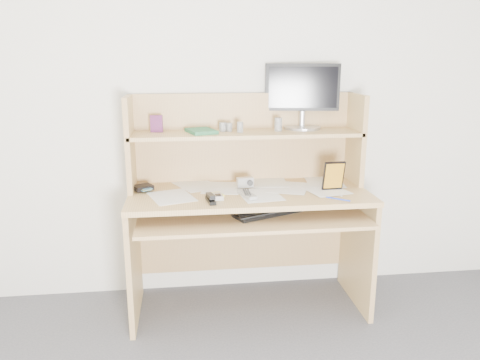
{
  "coord_description": "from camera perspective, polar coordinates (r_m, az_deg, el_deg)",
  "views": [
    {
      "loc": [
        -0.37,
        -1.13,
        1.51
      ],
      "look_at": [
        -0.06,
        1.43,
        0.84
      ],
      "focal_mm": 35.0,
      "sensor_mm": 36.0,
      "label": 1
    }
  ],
  "objects": [
    {
      "name": "blue_pen",
      "position": [
        2.62,
        11.86,
        -2.28
      ],
      "size": [
        0.11,
        0.09,
        0.01
      ],
      "primitive_type": "cylinder",
      "rotation": [
        1.57,
        0.0,
        0.88
      ],
      "color": "blue",
      "rests_on": "paper_clutter"
    },
    {
      "name": "shelf_book",
      "position": [
        2.79,
        -4.75,
        5.96
      ],
      "size": [
        0.2,
        0.23,
        0.02
      ],
      "primitive_type": "cube",
      "rotation": [
        0.0,
        0.0,
        0.3
      ],
      "color": "#2D7242",
      "rests_on": "desk"
    },
    {
      "name": "desk",
      "position": [
        2.83,
        0.89,
        -2.07
      ],
      "size": [
        1.4,
        0.7,
        1.3
      ],
      "color": "tan",
      "rests_on": "floor"
    },
    {
      "name": "monitor",
      "position": [
        2.97,
        7.62,
        10.32
      ],
      "size": [
        0.46,
        0.23,
        0.4
      ],
      "rotation": [
        0.0,
        0.0,
        -0.16
      ],
      "color": "#B3B3B8",
      "rests_on": "desk"
    },
    {
      "name": "card_box",
      "position": [
        2.84,
        -10.14,
        6.77
      ],
      "size": [
        0.07,
        0.03,
        0.1
      ],
      "primitive_type": "cube",
      "rotation": [
        0.0,
        0.0,
        -0.12
      ],
      "color": "maroon",
      "rests_on": "desk"
    },
    {
      "name": "sticky_note_pad",
      "position": [
        2.66,
        -3.05,
        -1.84
      ],
      "size": [
        0.1,
        0.1,
        0.01
      ],
      "primitive_type": "cube",
      "rotation": [
        0.0,
        0.0,
        0.29
      ],
      "color": "gold",
      "rests_on": "desk"
    },
    {
      "name": "keyboard",
      "position": [
        2.66,
        3.31,
        -3.9
      ],
      "size": [
        0.42,
        0.28,
        0.03
      ],
      "rotation": [
        0.0,
        0.0,
        0.41
      ],
      "color": "black",
      "rests_on": "desk"
    },
    {
      "name": "wallet",
      "position": [
        2.82,
        -11.75,
        -0.9
      ],
      "size": [
        0.13,
        0.13,
        0.03
      ],
      "primitive_type": "cube",
      "rotation": [
        0.0,
        0.0,
        0.5
      ],
      "color": "black",
      "rests_on": "paper_clutter"
    },
    {
      "name": "paper_clutter",
      "position": [
        2.74,
        1.12,
        -1.38
      ],
      "size": [
        1.32,
        0.54,
        0.01
      ],
      "primitive_type": "cube",
      "color": "white",
      "rests_on": "desk"
    },
    {
      "name": "digital_camera",
      "position": [
        2.81,
        0.62,
        -0.28
      ],
      "size": [
        0.1,
        0.06,
        0.06
      ],
      "primitive_type": "cube",
      "rotation": [
        0.0,
        0.0,
        0.19
      ],
      "color": "#B7B8BA",
      "rests_on": "paper_clutter"
    },
    {
      "name": "chip_stack_b",
      "position": [
        2.79,
        0.0,
        6.45
      ],
      "size": [
        0.05,
        0.05,
        0.06
      ],
      "primitive_type": "cylinder",
      "rotation": [
        0.0,
        0.0,
        -0.21
      ],
      "color": "silver",
      "rests_on": "desk"
    },
    {
      "name": "chip_stack_c",
      "position": [
        2.83,
        -2.12,
        6.49
      ],
      "size": [
        0.05,
        0.05,
        0.05
      ],
      "primitive_type": "cylinder",
      "rotation": [
        0.0,
        0.0,
        0.22
      ],
      "color": "black",
      "rests_on": "desk"
    },
    {
      "name": "game_case",
      "position": [
        2.79,
        11.34,
        0.52
      ],
      "size": [
        0.12,
        0.02,
        0.17
      ],
      "primitive_type": "cube",
      "rotation": [
        0.0,
        0.0,
        0.06
      ],
      "color": "black",
      "rests_on": "paper_clutter"
    },
    {
      "name": "stapler",
      "position": [
        2.54,
        -3.6,
        -2.17
      ],
      "size": [
        0.05,
        0.13,
        0.04
      ],
      "primitive_type": "cube",
      "rotation": [
        0.0,
        0.0,
        0.14
      ],
      "color": "black",
      "rests_on": "paper_clutter"
    },
    {
      "name": "chip_stack_a",
      "position": [
        2.83,
        -1.31,
        6.45
      ],
      "size": [
        0.05,
        0.05,
        0.05
      ],
      "primitive_type": "cylinder",
      "rotation": [
        0.0,
        0.0,
        -0.38
      ],
      "color": "black",
      "rests_on": "desk"
    },
    {
      "name": "back_wall",
      "position": [
        2.96,
        0.29,
        9.62
      ],
      "size": [
        3.6,
        0.04,
        2.5
      ],
      "primitive_type": "cube",
      "color": "white",
      "rests_on": "floor"
    },
    {
      "name": "chip_stack_d",
      "position": [
        2.85,
        4.69,
        6.77
      ],
      "size": [
        0.06,
        0.06,
        0.08
      ],
      "primitive_type": "cylinder",
      "rotation": [
        0.0,
        0.0,
        0.23
      ],
      "color": "white",
      "rests_on": "desk"
    },
    {
      "name": "tv_remote",
      "position": [
        2.64,
        0.85,
        -1.76
      ],
      "size": [
        0.1,
        0.18,
        0.02
      ],
      "primitive_type": "cube",
      "rotation": [
        0.0,
        0.0,
        0.29
      ],
      "color": "#9B9C97",
      "rests_on": "paper_clutter"
    },
    {
      "name": "flip_phone",
      "position": [
        2.6,
        -2.71,
        -1.93
      ],
      "size": [
        0.06,
        0.1,
        0.02
      ],
      "primitive_type": "cube",
      "rotation": [
        0.0,
        0.0,
        0.11
      ],
      "color": "#AEAEB0",
      "rests_on": "paper_clutter"
    }
  ]
}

